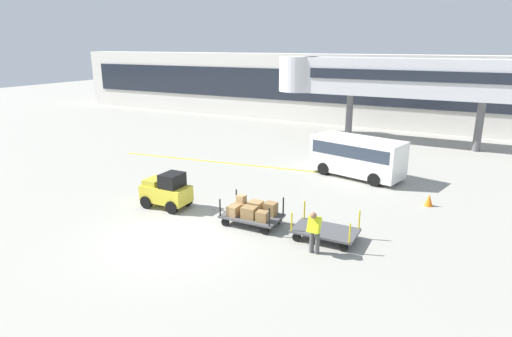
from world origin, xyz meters
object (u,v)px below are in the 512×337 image
at_px(baggage_tug, 167,191).
at_px(baggage_cart_middle, 325,231).
at_px(shuttle_van, 357,154).
at_px(baggage_cart_lead, 252,212).
at_px(safety_cone_near, 429,200).
at_px(baggage_handler, 314,230).

distance_m(baggage_tug, baggage_cart_middle, 7.17).
distance_m(baggage_cart_middle, shuttle_van, 8.34).
xyz_separation_m(baggage_tug, baggage_cart_middle, (7.16, 0.08, -0.41)).
bearing_deg(baggage_cart_lead, safety_cone_near, 42.11).
xyz_separation_m(baggage_handler, shuttle_van, (-1.06, 9.45, 0.37)).
bearing_deg(baggage_cart_lead, baggage_cart_middle, 0.21).
bearing_deg(baggage_handler, shuttle_van, 96.43).
relative_size(baggage_handler, safety_cone_near, 2.84).
xyz_separation_m(baggage_cart_lead, baggage_cart_middle, (2.99, 0.01, -0.18)).
bearing_deg(baggage_tug, baggage_handler, -9.06).
xyz_separation_m(baggage_cart_middle, baggage_handler, (0.02, -1.22, 0.52)).
height_order(baggage_cart_middle, shuttle_van, shuttle_van).
height_order(shuttle_van, safety_cone_near, shuttle_van).
distance_m(baggage_tug, baggage_cart_lead, 4.17).
relative_size(baggage_cart_lead, baggage_cart_middle, 1.00).
height_order(baggage_tug, baggage_cart_lead, baggage_tug).
bearing_deg(shuttle_van, baggage_tug, -126.35).
bearing_deg(safety_cone_near, baggage_cart_lead, -137.89).
bearing_deg(baggage_handler, baggage_tug, 170.94).
relative_size(baggage_tug, safety_cone_near, 3.84).
xyz_separation_m(baggage_cart_lead, baggage_handler, (3.01, -1.21, 0.34)).
bearing_deg(baggage_cart_middle, baggage_handler, -89.07).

